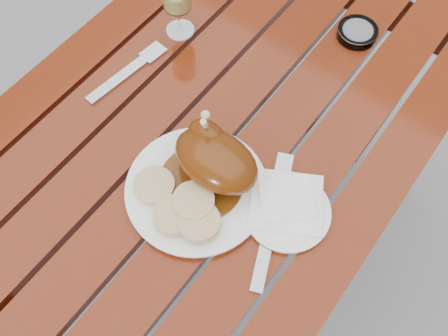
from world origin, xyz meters
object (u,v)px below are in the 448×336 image
Objects in this scene: table at (222,188)px; wine_glass at (178,6)px; dinner_plate at (197,190)px; ashtray at (357,33)px; side_plate at (287,212)px.

table is 0.51m from wine_glass.
wine_glass is (-0.29, 0.30, 0.07)m from dinner_plate.
ashtray is (0.33, 0.23, -0.06)m from wine_glass.
dinner_plate is at bearing -67.12° from table.
dinner_plate is at bearing -157.53° from side_plate.
wine_glass is 0.41m from ashtray.
table is 7.33× the size of side_plate.
wine_glass reaches higher than table.
table is at bearing -29.73° from wine_glass.
side_plate is 1.80× the size of ashtray.
wine_glass reaches higher than ashtray.
table is at bearing -109.17° from ashtray.
wine_glass is at bearing 152.64° from side_plate.
side_plate reaches higher than table.
ashtray is (0.12, 0.35, 0.39)m from table.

